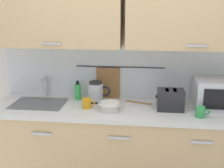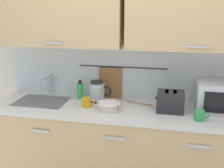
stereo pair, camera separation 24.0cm
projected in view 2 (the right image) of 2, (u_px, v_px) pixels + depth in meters
name	position (u px, v px, depth m)	size (l,w,h in m)	color
counter_unit	(120.00, 150.00, 2.70)	(2.53, 0.64, 0.90)	tan
back_wall_assembly	(126.00, 39.00, 2.63)	(3.70, 0.41, 2.50)	silver
sink_faucet	(50.00, 82.00, 2.92)	(0.09, 0.17, 0.22)	#B2B5BA
microwave	(222.00, 97.00, 2.46)	(0.46, 0.35, 0.27)	silver
electric_kettle	(98.00, 92.00, 2.74)	(0.23, 0.16, 0.21)	black
dish_soap_bottle	(80.00, 90.00, 2.83)	(0.06, 0.06, 0.20)	green
mug_near_sink	(87.00, 103.00, 2.58)	(0.12, 0.08, 0.09)	orange
mixing_bowl	(108.00, 106.00, 2.50)	(0.21, 0.21, 0.08)	silver
toaster	(170.00, 102.00, 2.46)	(0.26, 0.17, 0.19)	#232326
mug_by_kettle	(200.00, 115.00, 2.28)	(0.12, 0.08, 0.09)	green
wooden_spoon	(143.00, 104.00, 2.67)	(0.27, 0.11, 0.01)	#9E7042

